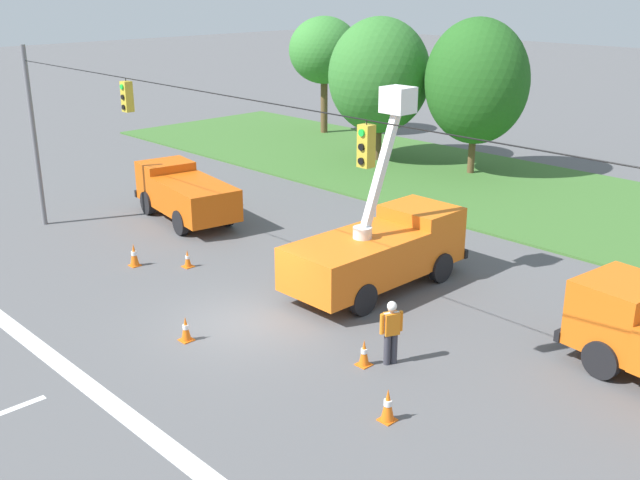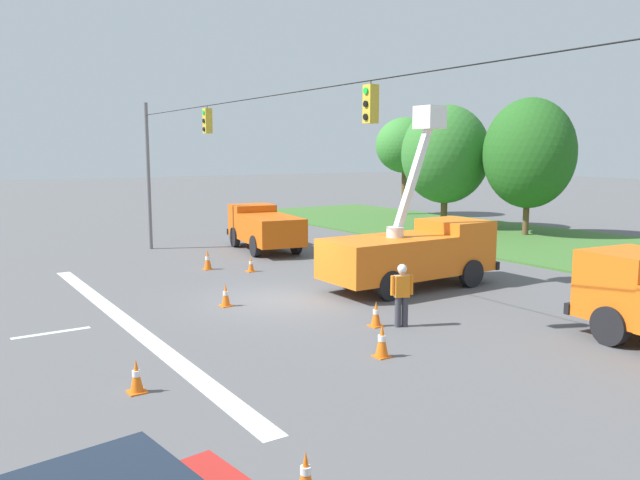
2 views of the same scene
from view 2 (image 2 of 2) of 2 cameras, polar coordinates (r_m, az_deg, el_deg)
name	(u,v)px [view 2 (image 2 of 2)]	position (r m, az deg, el deg)	size (l,w,h in m)	color
ground_plane	(278,300)	(20.68, -3.87, -5.46)	(200.00, 200.00, 0.00)	#565659
grass_verge	(601,251)	(33.24, 24.30, -0.92)	(56.00, 12.00, 0.10)	#3D6B2D
lane_markings	(72,330)	(18.51, -21.74, -7.64)	(17.60, 15.25, 0.01)	silver
signal_gantry	(276,170)	(20.18, -4.08, 6.40)	(26.20, 0.33, 7.20)	slate
tree_far_west	(405,146)	(48.01, 7.79, 8.55)	(4.45, 4.47, 7.40)	brown
tree_west	(445,154)	(40.18, 11.40, 7.68)	(5.33, 5.66, 7.74)	brown
tree_centre	(529,153)	(37.49, 18.56, 7.52)	(5.38, 4.73, 7.85)	brown
utility_truck_bucket_lift	(413,250)	(22.49, 8.51, -0.88)	(2.55, 6.60, 6.43)	orange
utility_truck_support_near	(264,227)	(30.85, -5.16, 1.20)	(6.12, 3.11, 2.12)	#D6560F
road_worker	(402,291)	(17.44, 7.49, -4.69)	(0.38, 0.61, 1.77)	#383842
traffic_cone_foreground_left	(251,264)	(25.48, -6.34, -2.21)	(0.36, 0.36, 0.64)	orange
traffic_cone_foreground_right	(136,376)	(13.39, -16.44, -11.84)	(0.36, 0.36, 0.71)	orange
traffic_cone_mid_left	(376,314)	(17.55, 5.14, -6.73)	(0.36, 0.36, 0.73)	orange
traffic_cone_mid_right	(226,295)	(19.92, -8.61, -4.99)	(0.36, 0.36, 0.73)	orange
traffic_cone_near_bucket	(208,260)	(26.17, -10.23, -1.78)	(0.36, 0.36, 0.82)	orange
traffic_cone_lane_edge_a	(382,340)	(15.01, 5.69, -9.11)	(0.36, 0.36, 0.82)	orange
traffic_cone_lane_edge_b	(306,474)	(9.40, -1.32, -20.60)	(0.36, 0.36, 0.67)	orange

